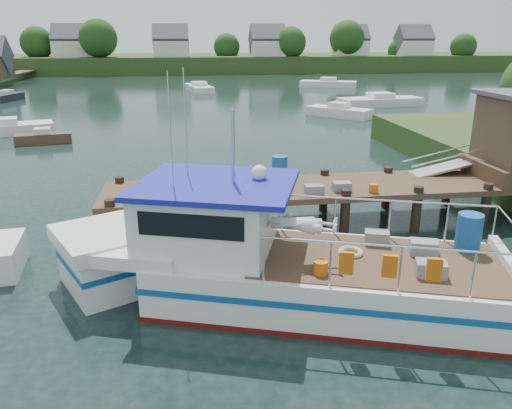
{
  "coord_description": "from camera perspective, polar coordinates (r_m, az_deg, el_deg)",
  "views": [
    {
      "loc": [
        -3.09,
        -16.24,
        6.34
      ],
      "look_at": [
        -1.0,
        -1.5,
        1.3
      ],
      "focal_mm": 35.0,
      "sensor_mm": 36.0,
      "label": 1
    }
  ],
  "objects": [
    {
      "name": "ground_plane",
      "position": [
        17.7,
        2.53,
        -2.3
      ],
      "size": [
        160.0,
        160.0,
        0.0
      ],
      "primitive_type": "plane",
      "color": "black"
    },
    {
      "name": "far_shore",
      "position": [
        98.75,
        -6.51,
        16.14
      ],
      "size": [
        140.0,
        42.55,
        9.22
      ],
      "color": "#2E461C",
      "rests_on": "ground"
    },
    {
      "name": "dock",
      "position": [
        19.31,
        22.07,
        5.08
      ],
      "size": [
        16.6,
        3.0,
        4.78
      ],
      "color": "#4A3423",
      "rests_on": "ground"
    },
    {
      "name": "lobster_boat",
      "position": [
        12.49,
        1.15,
        -6.49
      ],
      "size": [
        11.59,
        6.35,
        5.66
      ],
      "rotation": [
        0.0,
        0.0,
        -0.32
      ],
      "color": "silver",
      "rests_on": "ground"
    },
    {
      "name": "moored_rowboat",
      "position": [
        33.91,
        -23.12,
        7.05
      ],
      "size": [
        3.43,
        1.74,
        0.95
      ],
      "rotation": [
        0.0,
        0.0,
        -0.33
      ],
      "color": "#4A3423",
      "rests_on": "ground"
    },
    {
      "name": "moored_far",
      "position": [
        67.61,
        8.25,
        13.53
      ],
      "size": [
        7.61,
        4.86,
        1.23
      ],
      "rotation": [
        0.0,
        0.0,
        -0.1
      ],
      "color": "silver",
      "rests_on": "ground"
    },
    {
      "name": "moored_a",
      "position": [
        37.95,
        -26.79,
        7.75
      ],
      "size": [
        6.45,
        3.83,
        1.12
      ],
      "rotation": [
        0.0,
        0.0,
        -0.04
      ],
      "color": "silver",
      "rests_on": "ground"
    },
    {
      "name": "moored_b",
      "position": [
        42.3,
        9.46,
        10.45
      ],
      "size": [
        5.11,
        5.1,
        1.19
      ],
      "rotation": [
        0.0,
        0.0,
        -0.17
      ],
      "color": "silver",
      "rests_on": "ground"
    },
    {
      "name": "moored_c",
      "position": [
        49.78,
        13.98,
        11.39
      ],
      "size": [
        8.14,
        3.56,
        1.24
      ],
      "rotation": [
        0.0,
        0.0,
        -0.06
      ],
      "color": "silver",
      "rests_on": "ground"
    },
    {
      "name": "moored_d",
      "position": [
        61.86,
        -6.51,
        13.11
      ],
      "size": [
        3.41,
        7.1,
        1.16
      ],
      "rotation": [
        0.0,
        0.0,
        -0.36
      ],
      "color": "silver",
      "rests_on": "ground"
    },
    {
      "name": "moored_e",
      "position": [
        58.37,
        -26.54,
        10.96
      ],
      "size": [
        2.45,
        4.21,
        1.1
      ],
      "rotation": [
        0.0,
        0.0,
        -0.12
      ],
      "color": "black",
      "rests_on": "ground"
    }
  ]
}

